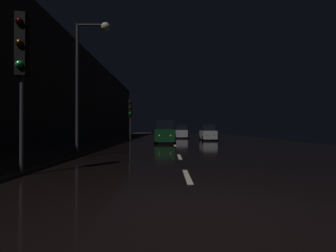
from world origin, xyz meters
The scene contains 10 objects.
ground centered at (0.00, 24.50, -0.01)m, with size 26.78×84.00×0.02m, color black.
sidewalk_left centered at (-7.19, 24.50, 0.07)m, with size 4.40×84.00×0.15m, color #38332B.
building_facade_left centered at (-9.79, 21.00, 4.96)m, with size 0.80×63.00×9.92m, color #2D2B28.
lane_centerline centered at (0.00, 9.08, 0.01)m, with size 0.16×15.36×0.01m.
traffic_light_far_left centered at (-4.89, 24.17, 3.40)m, with size 0.33×0.47×4.70m.
traffic_light_near_left centered at (-4.99, 3.11, 3.57)m, with size 0.34×0.47×4.91m.
streetlamp_overhead centered at (-4.61, 8.03, 4.49)m, with size 1.70×0.44×6.71m.
car_approaching_headlights centered at (-0.84, 19.55, 0.99)m, with size 1.98×4.29×2.16m.
car_distant_taillights centered at (1.33, 31.44, 0.87)m, with size 1.74×3.78×1.90m.
car_parked_right_far centered at (4.09, 24.84, 0.85)m, with size 1.70×3.69×1.86m.
Camera 1 is at (-0.57, -4.44, 1.43)m, focal length 26.83 mm.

